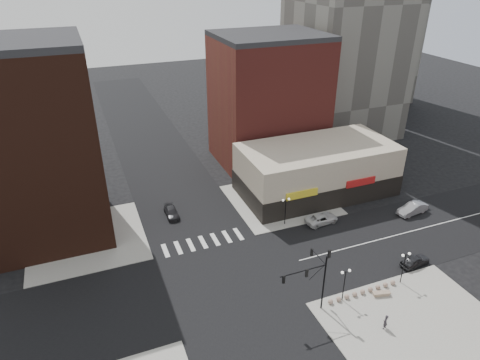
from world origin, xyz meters
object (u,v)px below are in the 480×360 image
street_lamp_se_b (405,260)px  stone_bench (381,294)px  street_lamp_ne (286,205)px  silver_sedan (412,209)px  street_lamp_se_a (345,278)px  pedestrian (385,322)px  dark_sedan_north (172,212)px  white_suv (322,219)px  traffic_signal (315,273)px  dark_sedan_east (415,261)px

street_lamp_se_b → stone_bench: bearing=-164.0°
street_lamp_ne → silver_sedan: size_ratio=0.84×
street_lamp_se_a → pedestrian: bearing=-71.3°
pedestrian → stone_bench: pedestrian is taller
street_lamp_se_b → dark_sedan_north: bearing=131.6°
street_lamp_se_a → stone_bench: street_lamp_se_a is taller
white_suv → silver_sedan: silver_sedan is taller
traffic_signal → silver_sedan: size_ratio=1.57×
silver_sedan → stone_bench: (-15.46, -12.77, -0.45)m
street_lamp_ne → pedestrian: (0.72, -21.06, -2.30)m
street_lamp_se_b → dark_sedan_north: street_lamp_se_b is taller
traffic_signal → silver_sedan: bearing=26.1°
traffic_signal → silver_sedan: (23.73, 11.60, -4.15)m
street_lamp_ne → silver_sedan: 19.59m
street_lamp_ne → dark_sedan_north: street_lamp_ne is taller
dark_sedan_east → stone_bench: dark_sedan_east is taller
street_lamp_ne → silver_sedan: bearing=-12.6°
silver_sedan → dark_sedan_north: 35.64m
street_lamp_se_b → white_suv: size_ratio=0.85×
traffic_signal → street_lamp_ne: size_ratio=1.87×
traffic_signal → dark_sedan_east: size_ratio=1.94×
pedestrian → stone_bench: (2.79, 4.06, -0.62)m
silver_sedan → stone_bench: silver_sedan is taller
street_lamp_se_a → dark_sedan_north: bearing=119.1°
dark_sedan_east → pedestrian: (-10.11, -7.06, 0.31)m
street_lamp_se_b → silver_sedan: street_lamp_se_b is taller
silver_sedan → stone_bench: size_ratio=2.39×
street_lamp_ne → dark_sedan_east: street_lamp_ne is taller
street_lamp_se_b → dark_sedan_east: bearing=27.6°
street_lamp_ne → white_suv: 5.93m
street_lamp_se_b → white_suv: (-1.89, 14.50, -2.61)m
street_lamp_se_a → street_lamp_ne: (1.00, 16.00, 0.00)m
white_suv → dark_sedan_north: bearing=59.1°
traffic_signal → dark_sedan_east: traffic_signal is taller
pedestrian → street_lamp_se_a: bearing=-100.6°
silver_sedan → dark_sedan_north: silver_sedan is taller
traffic_signal → street_lamp_se_b: bearing=-0.8°
traffic_signal → street_lamp_ne: 16.62m
street_lamp_se_b → street_lamp_ne: size_ratio=1.00×
white_suv → silver_sedan: size_ratio=0.99×
pedestrian → dark_sedan_north: bearing=-92.0°
traffic_signal → dark_sedan_north: 26.25m
street_lamp_se_b → dark_sedan_east: street_lamp_se_b is taller
white_suv → stone_bench: (-1.60, -15.50, -0.31)m
stone_bench → street_lamp_se_b: bearing=29.7°
street_lamp_ne → traffic_signal: bearing=-106.7°
white_suv → stone_bench: bearing=169.6°
street_lamp_se_b → white_suv: bearing=97.4°
traffic_signal → dark_sedan_east: (15.59, 1.83, -4.28)m
street_lamp_ne → silver_sedan: street_lamp_ne is taller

